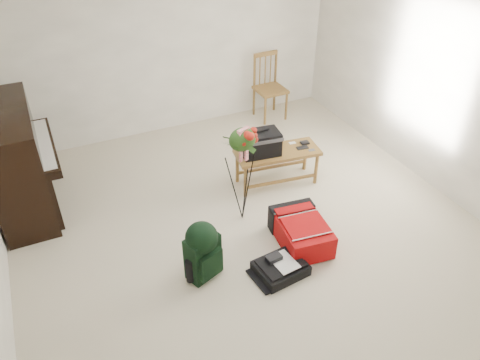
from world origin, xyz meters
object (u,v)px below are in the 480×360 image
green_backpack (202,248)px  flower_stand (242,175)px  dining_chair (269,87)px  bench (266,147)px  piano (18,163)px  black_duffel (281,267)px  red_suitcase (299,229)px

green_backpack → flower_stand: (0.73, 0.65, 0.24)m
dining_chair → bench: bearing=-120.3°
piano → green_backpack: 2.46m
black_duffel → flower_stand: flower_stand is taller
dining_chair → piano: bearing=-168.4°
piano → dining_chair: 3.78m
flower_stand → black_duffel: bearing=-112.8°
flower_stand → green_backpack: bearing=-159.9°
red_suitcase → piano: bearing=150.9°
bench → red_suitcase: bearing=-90.7°
piano → bench: bearing=-16.7°
bench → green_backpack: bench is taller
red_suitcase → black_duffel: bearing=-133.0°
black_duffel → green_backpack: size_ratio=0.80×
black_duffel → flower_stand: size_ratio=0.43×
dining_chair → green_backpack: 3.55m
piano → red_suitcase: bearing=-36.2°
dining_chair → red_suitcase: bearing=-112.7°
dining_chair → green_backpack: dining_chair is taller
red_suitcase → dining_chair: bearing=75.6°
black_duffel → green_backpack: 0.82m
piano → green_backpack: bearing=-52.8°
bench → flower_stand: size_ratio=0.89×
bench → dining_chair: 1.90m
green_backpack → dining_chair: bearing=31.4°
bench → dining_chair: dining_chair is taller
red_suitcase → black_duffel: (-0.41, -0.34, -0.09)m
black_duffel → green_backpack: (-0.71, 0.30, 0.29)m
red_suitcase → flower_stand: size_ratio=0.63×
red_suitcase → green_backpack: (-1.12, -0.05, 0.20)m
piano → black_duffel: bearing=-45.7°
dining_chair → black_duffel: 3.45m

